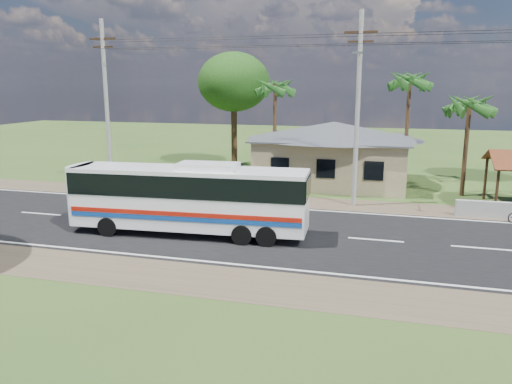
# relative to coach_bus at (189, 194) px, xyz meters

# --- Properties ---
(ground) EXTENTS (120.00, 120.00, 0.00)m
(ground) POSITION_rel_coach_bus_xyz_m (4.09, 1.35, -1.98)
(ground) COLOR #2E4A1A
(ground) RESTS_ON ground
(road) EXTENTS (120.00, 16.00, 0.03)m
(road) POSITION_rel_coach_bus_xyz_m (4.09, 1.35, -1.97)
(road) COLOR black
(road) RESTS_ON ground
(house) EXTENTS (12.40, 10.00, 5.00)m
(house) POSITION_rel_coach_bus_xyz_m (5.09, 14.34, 0.66)
(house) COLOR tan
(house) RESTS_ON ground
(utility_poles) EXTENTS (32.80, 2.22, 11.00)m
(utility_poles) POSITION_rel_coach_bus_xyz_m (6.76, 7.83, 3.79)
(utility_poles) COLOR #9E9E99
(utility_poles) RESTS_ON ground
(palm_near) EXTENTS (2.80, 2.80, 6.70)m
(palm_near) POSITION_rel_coach_bus_xyz_m (13.59, 12.35, 3.73)
(palm_near) COLOR #47301E
(palm_near) RESTS_ON ground
(palm_mid) EXTENTS (2.80, 2.80, 8.20)m
(palm_mid) POSITION_rel_coach_bus_xyz_m (10.09, 16.85, 5.18)
(palm_mid) COLOR #47301E
(palm_mid) RESTS_ON ground
(palm_far) EXTENTS (2.80, 2.80, 7.70)m
(palm_far) POSITION_rel_coach_bus_xyz_m (0.09, 17.35, 4.69)
(palm_far) COLOR #47301E
(palm_far) RESTS_ON ground
(tree_behind_house) EXTENTS (6.00, 6.00, 9.61)m
(tree_behind_house) POSITION_rel_coach_bus_xyz_m (-3.91, 19.35, 5.13)
(tree_behind_house) COLOR #47301E
(tree_behind_house) RESTS_ON ground
(coach_bus) EXTENTS (11.30, 3.09, 3.47)m
(coach_bus) POSITION_rel_coach_bus_xyz_m (0.00, 0.00, 0.00)
(coach_bus) COLOR white
(coach_bus) RESTS_ON ground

